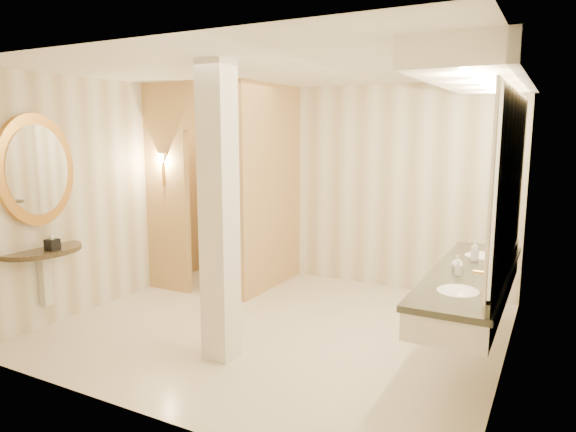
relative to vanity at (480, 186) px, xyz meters
The scene contains 16 objects.
floor 2.56m from the vanity, behind, with size 4.50×4.50×0.00m, color beige.
ceiling 2.25m from the vanity, behind, with size 4.50×4.50×0.00m, color white.
wall_back 2.81m from the vanity, 135.02° to the left, with size 4.50×0.02×2.70m, color #EDE6CE.
wall_front 2.84m from the vanity, 134.39° to the right, with size 4.50×0.02×2.70m, color #EDE6CE.
wall_left 4.24m from the vanity, behind, with size 0.02×4.00×2.70m, color #EDE6CE.
wall_right 0.39m from the vanity, ahead, with size 0.02×4.00×2.70m, color #EDE6CE.
toilet_closet 3.26m from the vanity, 163.20° to the left, with size 1.50×1.55×2.70m.
wall_sconce 3.93m from the vanity, behind, with size 0.14×0.14×0.42m.
vanity is the anchor object (origin of this frame).
console_shelf 4.37m from the vanity, 164.07° to the right, with size 0.89×0.89×1.90m.
pillar 2.29m from the vanity, 156.08° to the right, with size 0.27×0.27×2.70m, color silver.
tissue_box 4.23m from the vanity, 163.14° to the right, with size 0.12×0.12×0.12m, color black.
toilet 3.69m from the vanity, 156.76° to the left, with size 0.41×0.72×0.74m, color white.
soap_bottle_a 0.72m from the vanity, 119.41° to the right, with size 0.06×0.06×0.14m, color beige.
soap_bottle_b 0.70m from the vanity, behind, with size 0.10×0.10×0.13m, color silver.
soap_bottle_c 0.74m from the vanity, 99.03° to the left, with size 0.08×0.08×0.20m, color #C6B28C.
Camera 1 is at (2.59, -4.62, 2.09)m, focal length 32.00 mm.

